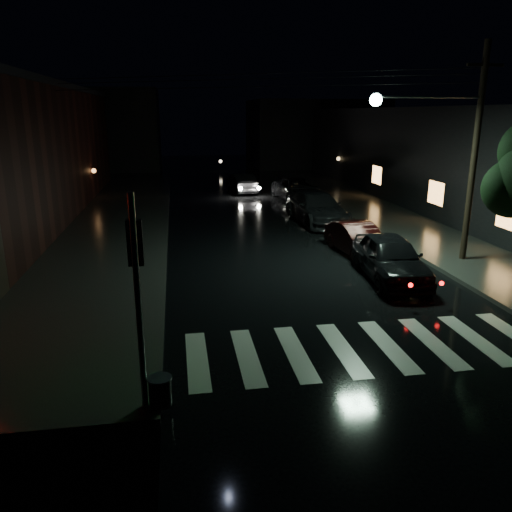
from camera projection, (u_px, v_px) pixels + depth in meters
name	position (u px, v px, depth m)	size (l,w,h in m)	color
ground	(250.00, 366.00, 11.57)	(120.00, 120.00, 0.00)	black
sidewalk_left	(105.00, 233.00, 24.07)	(6.00, 44.00, 0.15)	#282826
sidewalk_right	(398.00, 223.00, 26.37)	(4.00, 44.00, 0.15)	#282826
building_right	(481.00, 158.00, 30.42)	(10.00, 40.00, 6.00)	black
building_far_left	(90.00, 129.00, 51.63)	(14.00, 10.00, 8.00)	black
building_far_right	(315.00, 133.00, 55.44)	(14.00, 10.00, 7.00)	black
crosswalk	(365.00, 347.00, 12.51)	(9.00, 3.00, 0.01)	beige
signal_pole_corner	(149.00, 339.00, 9.44)	(0.68, 0.61, 4.20)	slate
utility_pole	(459.00, 143.00, 18.30)	(4.92, 0.44, 8.00)	black
parked_car_a	(390.00, 257.00, 17.47)	(1.86, 4.62, 1.57)	black
parked_car_b	(358.00, 239.00, 20.56)	(1.39, 3.99, 1.31)	black
parked_car_c	(317.00, 208.00, 26.48)	(2.27, 5.59, 1.62)	black
parked_car_d	(298.00, 189.00, 33.42)	(2.38, 5.17, 1.44)	black
oncoming_car	(241.00, 183.00, 36.61)	(1.50, 4.30, 1.42)	black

